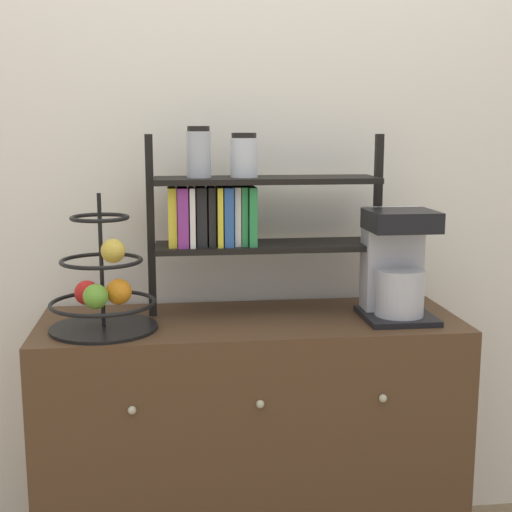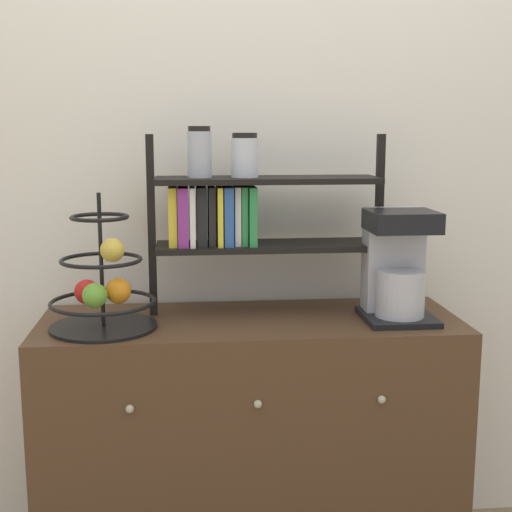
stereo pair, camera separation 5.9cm
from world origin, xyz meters
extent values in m
cube|color=silver|center=(0.00, 0.52, 1.30)|extent=(7.00, 0.05, 2.60)
cube|color=#4C331E|center=(0.00, 0.24, 0.42)|extent=(1.31, 0.47, 0.84)
sphere|color=#B2AD8C|center=(-0.36, -0.01, 0.66)|extent=(0.02, 0.02, 0.02)
sphere|color=#B2AD8C|center=(0.00, -0.01, 0.66)|extent=(0.02, 0.02, 0.02)
sphere|color=#B2AD8C|center=(0.36, -0.01, 0.66)|extent=(0.02, 0.02, 0.02)
cube|color=black|center=(0.46, 0.18, 0.85)|extent=(0.21, 0.24, 0.02)
cube|color=#B7B7BC|center=(0.46, 0.25, 1.02)|extent=(0.18, 0.09, 0.33)
cylinder|color=#B7B7BC|center=(0.46, 0.16, 0.93)|extent=(0.15, 0.15, 0.14)
cube|color=black|center=(0.46, 0.17, 1.16)|extent=(0.20, 0.19, 0.06)
cylinder|color=black|center=(-0.45, 0.17, 0.85)|extent=(0.32, 0.32, 0.01)
cylinder|color=black|center=(-0.45, 0.17, 1.05)|extent=(0.01, 0.01, 0.40)
torus|color=black|center=(-0.45, 0.17, 0.92)|extent=(0.31, 0.31, 0.01)
torus|color=black|center=(-0.45, 0.17, 1.05)|extent=(0.24, 0.24, 0.01)
torus|color=black|center=(-0.45, 0.17, 1.18)|extent=(0.17, 0.17, 0.01)
sphere|color=red|center=(-0.49, 0.15, 0.96)|extent=(0.07, 0.07, 0.07)
sphere|color=#6BAD33|center=(-0.46, 0.10, 0.96)|extent=(0.07, 0.07, 0.07)
sphere|color=orange|center=(-0.40, 0.15, 0.96)|extent=(0.08, 0.08, 0.08)
ellipsoid|color=yellow|center=(-0.40, 0.22, 1.07)|extent=(0.05, 0.15, 0.04)
sphere|color=gold|center=(-0.41, 0.13, 1.09)|extent=(0.07, 0.07, 0.07)
cube|color=black|center=(-0.30, 0.32, 1.13)|extent=(0.02, 0.02, 0.57)
cube|color=black|center=(0.43, 0.32, 1.13)|extent=(0.02, 0.02, 0.57)
cube|color=black|center=(0.06, 0.32, 1.06)|extent=(0.70, 0.20, 0.02)
cube|color=black|center=(0.06, 0.32, 1.27)|extent=(0.70, 0.20, 0.02)
cube|color=yellow|center=(-0.24, 0.32, 1.16)|extent=(0.03, 0.14, 0.18)
cube|color=#8C338C|center=(-0.20, 0.32, 1.16)|extent=(0.03, 0.16, 0.18)
cube|color=white|center=(-0.17, 0.32, 1.16)|extent=(0.02, 0.16, 0.18)
cube|color=black|center=(-0.15, 0.32, 1.16)|extent=(0.03, 0.14, 0.18)
cube|color=black|center=(-0.11, 0.32, 1.16)|extent=(0.02, 0.13, 0.18)
cube|color=yellow|center=(-0.09, 0.32, 1.16)|extent=(0.02, 0.16, 0.18)
cube|color=#2D599E|center=(-0.06, 0.32, 1.16)|extent=(0.03, 0.16, 0.18)
cube|color=white|center=(-0.03, 0.32, 1.16)|extent=(0.02, 0.12, 0.18)
cube|color=#2D8C47|center=(-0.01, 0.32, 1.16)|extent=(0.02, 0.13, 0.18)
cube|color=#2D8C47|center=(0.01, 0.32, 1.16)|extent=(0.02, 0.16, 0.18)
cylinder|color=#ADB2B7|center=(-0.15, 0.32, 1.35)|extent=(0.08, 0.08, 0.14)
cylinder|color=black|center=(-0.15, 0.32, 1.43)|extent=(0.07, 0.07, 0.02)
cylinder|color=silver|center=(-0.01, 0.32, 1.34)|extent=(0.09, 0.09, 0.12)
cylinder|color=black|center=(-0.01, 0.32, 1.41)|extent=(0.08, 0.08, 0.02)
camera|label=1|loc=(-0.25, -1.91, 1.43)|focal=50.00mm
camera|label=2|loc=(-0.19, -1.92, 1.43)|focal=50.00mm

